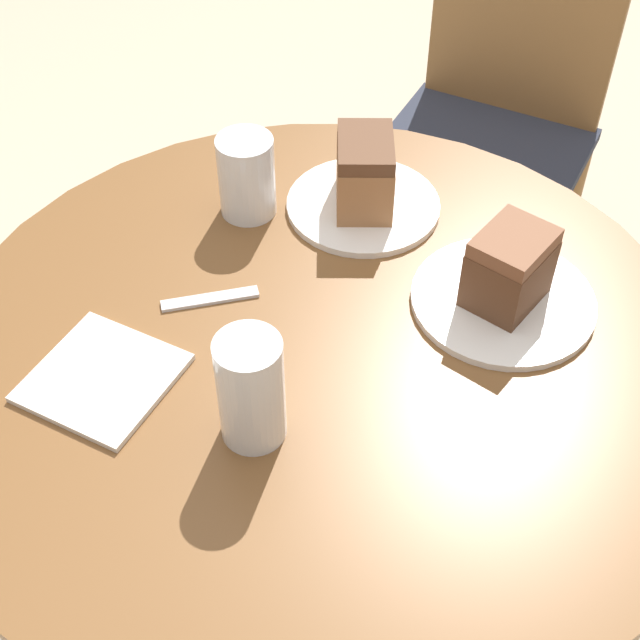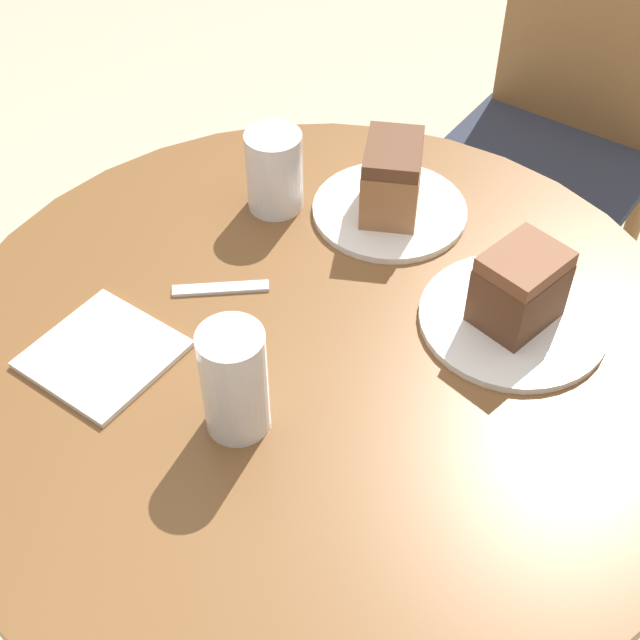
% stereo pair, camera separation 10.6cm
% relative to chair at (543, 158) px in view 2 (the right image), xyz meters
% --- Properties ---
extents(ground_plane, '(8.00, 8.00, 0.00)m').
position_rel_chair_xyz_m(ground_plane, '(-0.09, -0.86, -0.46)').
color(ground_plane, beige).
extents(table, '(0.95, 0.95, 0.72)m').
position_rel_chair_xyz_m(table, '(-0.09, -0.86, 0.07)').
color(table, brown).
rests_on(table, ground_plane).
extents(chair, '(0.48, 0.54, 0.87)m').
position_rel_chair_xyz_m(chair, '(0.00, 0.00, 0.00)').
color(chair, olive).
rests_on(chair, ground_plane).
extents(plate_near, '(0.24, 0.24, 0.01)m').
position_rel_chair_xyz_m(plate_near, '(0.11, -0.73, 0.26)').
color(plate_near, white).
rests_on(plate_near, table).
extents(plate_far, '(0.22, 0.22, 0.01)m').
position_rel_chair_xyz_m(plate_far, '(-0.11, -0.59, 0.26)').
color(plate_far, white).
rests_on(plate_far, table).
extents(cake_slice_near, '(0.11, 0.12, 0.10)m').
position_rel_chair_xyz_m(cake_slice_near, '(0.11, -0.73, 0.32)').
color(cake_slice_near, brown).
rests_on(cake_slice_near, plate_near).
extents(cake_slice_far, '(0.10, 0.13, 0.10)m').
position_rel_chair_xyz_m(cake_slice_far, '(-0.11, -0.59, 0.32)').
color(cake_slice_far, '#9E6B42').
rests_on(cake_slice_far, plate_far).
extents(glass_lemonade, '(0.08, 0.08, 0.12)m').
position_rel_chair_xyz_m(glass_lemonade, '(-0.26, -0.64, 0.31)').
color(glass_lemonade, silver).
rests_on(glass_lemonade, table).
extents(glass_water, '(0.07, 0.07, 0.14)m').
position_rel_chair_xyz_m(glass_water, '(-0.12, -1.01, 0.32)').
color(glass_water, silver).
rests_on(glass_water, table).
extents(napkin_stack, '(0.18, 0.18, 0.01)m').
position_rel_chair_xyz_m(napkin_stack, '(-0.32, -0.99, 0.26)').
color(napkin_stack, silver).
rests_on(napkin_stack, table).
extents(spoon, '(0.12, 0.08, 0.00)m').
position_rel_chair_xyz_m(spoon, '(-0.25, -0.83, 0.26)').
color(spoon, silver).
rests_on(spoon, table).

